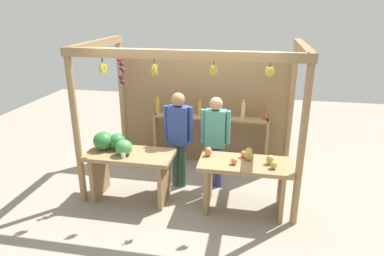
% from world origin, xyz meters
% --- Properties ---
extents(ground_plane, '(12.00, 12.00, 0.00)m').
position_xyz_m(ground_plane, '(0.00, 0.00, 0.00)').
color(ground_plane, gray).
rests_on(ground_plane, ground).
extents(market_stall, '(3.32, 1.91, 2.39)m').
position_xyz_m(market_stall, '(-0.00, 0.43, 1.38)').
color(market_stall, '#99754C').
rests_on(market_stall, ground).
extents(fruit_counter_left, '(1.34, 0.64, 1.07)m').
position_xyz_m(fruit_counter_left, '(-0.99, -0.66, 0.69)').
color(fruit_counter_left, '#99754C').
rests_on(fruit_counter_left, ground).
extents(fruit_counter_right, '(1.34, 0.64, 0.93)m').
position_xyz_m(fruit_counter_right, '(0.88, -0.67, 0.59)').
color(fruit_counter_right, '#99754C').
rests_on(fruit_counter_right, ground).
extents(bottle_shelf_unit, '(2.13, 0.22, 1.35)m').
position_xyz_m(bottle_shelf_unit, '(0.17, 0.68, 0.80)').
color(bottle_shelf_unit, '#99754C').
rests_on(bottle_shelf_unit, ground).
extents(vendor_man, '(0.48, 0.22, 1.63)m').
position_xyz_m(vendor_man, '(-0.23, -0.15, 0.98)').
color(vendor_man, '#2F4F3F').
rests_on(vendor_man, ground).
extents(vendor_woman, '(0.48, 0.21, 1.57)m').
position_xyz_m(vendor_woman, '(0.36, -0.05, 0.93)').
color(vendor_woman, navy).
rests_on(vendor_woman, ground).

